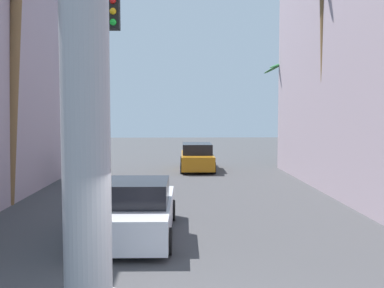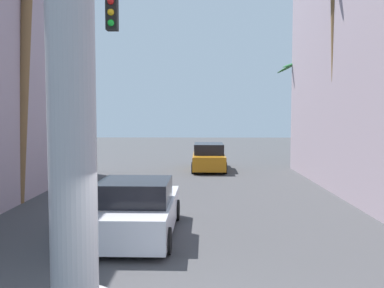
{
  "view_description": "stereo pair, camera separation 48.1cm",
  "coord_description": "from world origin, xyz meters",
  "px_view_note": "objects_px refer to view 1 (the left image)",
  "views": [
    {
      "loc": [
        -0.32,
        -5.43,
        3.31
      ],
      "look_at": [
        0.0,
        4.83,
        2.58
      ],
      "focal_mm": 40.0,
      "sensor_mm": 36.0,
      "label": 1
    },
    {
      "loc": [
        0.16,
        -5.44,
        3.31
      ],
      "look_at": [
        0.0,
        4.83,
        2.58
      ],
      "focal_mm": 40.0,
      "sensor_mm": 36.0,
      "label": 2
    }
  ],
  "objects_px": {
    "car_lead": "(135,211)",
    "pedestrian_far_left": "(68,164)",
    "car_far": "(197,157)",
    "palm_tree_far_right": "(287,101)",
    "palm_tree_mid_right": "(326,68)",
    "palm_tree_mid_left": "(11,59)"
  },
  "relations": [
    {
      "from": "palm_tree_mid_right",
      "to": "pedestrian_far_left",
      "type": "bearing_deg",
      "value": 171.51
    },
    {
      "from": "car_far",
      "to": "palm_tree_mid_right",
      "type": "xyz_separation_m",
      "value": [
        5.16,
        -7.05,
        4.5
      ]
    },
    {
      "from": "car_far",
      "to": "pedestrian_far_left",
      "type": "xyz_separation_m",
      "value": [
        -6.22,
        -5.35,
        0.23
      ]
    },
    {
      "from": "car_far",
      "to": "palm_tree_far_right",
      "type": "height_order",
      "value": "palm_tree_far_right"
    },
    {
      "from": "palm_tree_mid_right",
      "to": "car_far",
      "type": "bearing_deg",
      "value": 126.21
    },
    {
      "from": "car_lead",
      "to": "pedestrian_far_left",
      "type": "relative_size",
      "value": 2.81
    },
    {
      "from": "car_lead",
      "to": "palm_tree_mid_left",
      "type": "relative_size",
      "value": 0.5
    },
    {
      "from": "pedestrian_far_left",
      "to": "palm_tree_far_right",
      "type": "bearing_deg",
      "value": 29.2
    },
    {
      "from": "palm_tree_far_right",
      "to": "pedestrian_far_left",
      "type": "height_order",
      "value": "palm_tree_far_right"
    },
    {
      "from": "palm_tree_mid_left",
      "to": "pedestrian_far_left",
      "type": "xyz_separation_m",
      "value": [
        0.91,
        3.96,
        -4.34
      ]
    },
    {
      "from": "car_far",
      "to": "palm_tree_mid_right",
      "type": "relative_size",
      "value": 0.52
    },
    {
      "from": "car_lead",
      "to": "palm_tree_far_right",
      "type": "bearing_deg",
      "value": 62.26
    },
    {
      "from": "palm_tree_mid_left",
      "to": "palm_tree_mid_right",
      "type": "bearing_deg",
      "value": 10.44
    },
    {
      "from": "palm_tree_mid_left",
      "to": "palm_tree_far_right",
      "type": "relative_size",
      "value": 1.41
    },
    {
      "from": "car_lead",
      "to": "palm_tree_mid_left",
      "type": "distance_m",
      "value": 8.03
    },
    {
      "from": "palm_tree_mid_left",
      "to": "pedestrian_far_left",
      "type": "bearing_deg",
      "value": 77.06
    },
    {
      "from": "car_far",
      "to": "pedestrian_far_left",
      "type": "bearing_deg",
      "value": -139.28
    },
    {
      "from": "car_lead",
      "to": "car_far",
      "type": "xyz_separation_m",
      "value": [
        2.27,
        13.75,
        0.03
      ]
    },
    {
      "from": "palm_tree_mid_right",
      "to": "palm_tree_far_right",
      "type": "xyz_separation_m",
      "value": [
        0.47,
        8.32,
        -1.12
      ]
    },
    {
      "from": "palm_tree_mid_right",
      "to": "pedestrian_far_left",
      "type": "xyz_separation_m",
      "value": [
        -11.38,
        1.7,
        -4.27
      ]
    },
    {
      "from": "car_lead",
      "to": "car_far",
      "type": "relative_size",
      "value": 0.97
    },
    {
      "from": "palm_tree_mid_right",
      "to": "pedestrian_far_left",
      "type": "relative_size",
      "value": 5.58
    }
  ]
}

